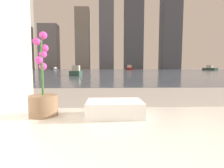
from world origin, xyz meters
The scene contains 13 objects.
potted_orchid centered at (-0.45, 0.85, 0.66)m, with size 0.15×0.15×0.43m.
towel_stack centered at (-0.08, 0.83, 0.60)m, with size 0.29×0.19×0.08m.
harbor_water centered at (0.00, 62.00, 0.01)m, with size 180.00×110.00×0.01m.
harbor_boat_0 centered at (-3.20, 18.64, 0.39)m, with size 1.02×2.87×1.07m.
harbor_boat_1 centered at (9.33, 67.83, 0.70)m, with size 2.36×5.41×1.97m.
harbor_boat_2 centered at (34.14, 55.83, 0.62)m, with size 3.08×4.91×1.74m.
harbor_boat_3 centered at (-20.57, 72.18, 0.42)m, with size 2.41×3.24×1.16m.
skyline_tower_0 centered at (-52.04, 118.00, 37.21)m, with size 7.81×10.45×74.42m.
skyline_tower_1 centered at (-36.89, 118.00, 14.47)m, with size 12.10×8.23×28.93m.
skyline_tower_2 centered at (-14.52, 118.00, 19.29)m, with size 8.91×12.98×38.58m.
skyline_tower_3 centered at (0.88, 118.00, 38.25)m, with size 9.48×6.98×76.50m.
skyline_tower_4 centered at (18.93, 118.00, 36.98)m, with size 12.26×7.55×73.96m.
skyline_tower_5 centered at (43.79, 118.00, 26.21)m, with size 12.27×10.29×52.42m.
Camera 1 is at (-0.13, -0.06, 0.81)m, focal length 28.00 mm.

